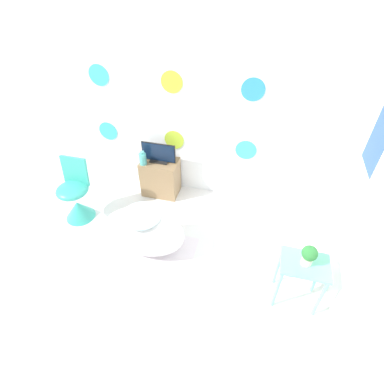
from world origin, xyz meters
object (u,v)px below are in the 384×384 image
Objects in this scene: tv at (159,154)px; potted_plant_left at (309,255)px; bathtub at (144,231)px; chair at (76,200)px; vase at (143,159)px.

tv is 2.19m from potted_plant_left.
potted_plant_left is at bearing -8.01° from bathtub.
tv is (-0.15, 1.00, 0.37)m from bathtub.
chair is at bearing -139.97° from tv.
tv reaches higher than potted_plant_left.
bathtub is 4.96× the size of vase.
bathtub is at bearing -69.67° from vase.
bathtub is at bearing -15.29° from chair.
chair is at bearing 169.19° from potted_plant_left.
chair is 4.34× the size of vase.
bathtub is at bearing -81.47° from tv.
vase is 2.28m from potted_plant_left.
chair is at bearing 164.71° from bathtub.
tv is 2.13× the size of potted_plant_left.
vase is (-0.33, 0.89, 0.33)m from bathtub.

